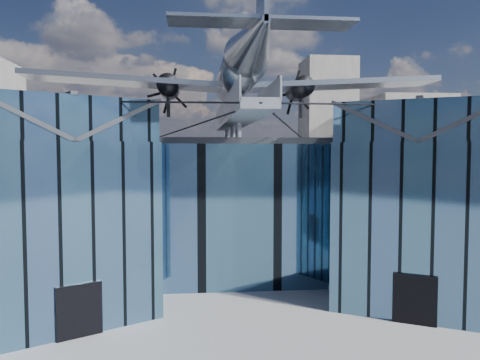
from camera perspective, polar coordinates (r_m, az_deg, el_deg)
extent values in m
plane|color=gray|center=(28.91, 0.41, -14.63)|extent=(120.00, 120.00, 0.00)
cube|color=#466D90|center=(36.69, -1.11, -3.18)|extent=(28.00, 14.00, 9.50)
cube|color=#2A2D33|center=(36.46, -1.12, 4.57)|extent=(28.00, 14.00, 0.40)
cube|color=#466D90|center=(27.70, -21.58, -5.56)|extent=(11.79, 11.43, 9.50)
cube|color=#466D90|center=(27.44, -21.85, 6.61)|extent=(11.56, 11.20, 2.20)
cube|color=#2A2D33|center=(26.98, -26.52, 6.55)|extent=(7.98, 9.23, 2.40)
cube|color=#2A2D33|center=(28.07, -17.36, 6.62)|extent=(7.98, 9.23, 2.40)
cube|color=#2A2D33|center=(27.53, -21.90, 8.99)|extent=(4.30, 7.10, 0.18)
cube|color=black|center=(24.69, -19.01, -14.83)|extent=(2.03, 1.32, 2.60)
cube|color=black|center=(29.11, -12.94, -4.98)|extent=(0.34, 0.34, 9.50)
cube|color=#466D90|center=(29.88, 21.17, -4.91)|extent=(11.79, 11.43, 9.50)
cube|color=#466D90|center=(29.63, 21.41, 6.36)|extent=(11.56, 11.20, 2.20)
cube|color=#2A2D33|center=(29.83, 17.06, 6.42)|extent=(7.98, 9.23, 2.40)
cube|color=#2A2D33|center=(29.60, 25.79, 6.26)|extent=(7.98, 9.23, 2.40)
cube|color=#2A2D33|center=(29.72, 21.46, 8.57)|extent=(4.30, 7.10, 0.18)
cube|color=black|center=(26.66, 20.53, -13.49)|extent=(2.03, 1.32, 2.60)
cube|color=black|center=(30.44, 12.65, -4.62)|extent=(0.34, 0.34, 9.50)
cube|color=#979CA4|center=(31.05, -0.28, 7.37)|extent=(1.80, 21.00, 0.50)
cube|color=#979CA4|center=(31.03, -1.96, 8.57)|extent=(0.08, 21.00, 1.10)
cube|color=#979CA4|center=(31.20, 1.38, 8.54)|extent=(0.08, 21.00, 1.10)
cylinder|color=#979CA4|center=(40.47, -1.58, 5.48)|extent=(0.44, 0.44, 1.35)
cylinder|color=#979CA4|center=(34.49, -0.84, 5.84)|extent=(0.44, 0.44, 1.35)
cylinder|color=#979CA4|center=(30.52, -0.19, 6.17)|extent=(0.44, 0.44, 1.35)
cylinder|color=#979CA4|center=(31.63, -0.37, 9.02)|extent=(0.70, 0.70, 1.40)
cylinder|color=black|center=(23.57, -11.45, 9.30)|extent=(10.55, 6.08, 0.69)
cylinder|color=black|center=(24.86, 13.73, 8.96)|extent=(10.55, 6.08, 0.69)
cylinder|color=black|center=(28.88, -5.87, 6.56)|extent=(6.09, 17.04, 1.19)
cylinder|color=black|center=(29.49, 5.95, 6.49)|extent=(6.09, 17.04, 1.19)
cylinder|color=#979DA3|center=(31.88, -0.37, 12.51)|extent=(2.50, 11.00, 2.50)
sphere|color=#979DA3|center=(37.30, -1.19, 11.17)|extent=(2.50, 2.50, 2.50)
cube|color=black|center=(36.41, -1.06, 12.46)|extent=(1.60, 1.40, 0.50)
cone|color=#979DA3|center=(23.16, 1.83, 16.76)|extent=(2.50, 7.00, 2.50)
cube|color=#979DA3|center=(21.10, 2.67, 18.66)|extent=(8.00, 1.80, 0.14)
cube|color=#979DA3|center=(32.93, -13.02, 11.60)|extent=(14.00, 3.20, 1.08)
cylinder|color=black|center=(33.28, -8.70, 11.13)|extent=(1.44, 3.20, 1.44)
cone|color=black|center=(35.06, -8.55, 10.73)|extent=(0.70, 0.70, 0.70)
cube|color=black|center=(35.21, -8.54, 10.70)|extent=(1.05, 0.06, 3.33)
cube|color=black|center=(35.21, -8.54, 10.70)|extent=(2.53, 0.06, 2.53)
cube|color=black|center=(35.21, -8.54, 10.70)|extent=(3.33, 0.06, 1.05)
cylinder|color=black|center=(32.54, -8.74, 9.13)|extent=(0.24, 0.24, 1.75)
cube|color=#979DA3|center=(34.17, 11.47, 11.32)|extent=(14.00, 3.20, 1.08)
cylinder|color=black|center=(34.09, 7.23, 10.95)|extent=(1.44, 3.20, 1.44)
cone|color=black|center=(35.84, 6.57, 10.58)|extent=(0.70, 0.70, 0.70)
cube|color=black|center=(35.98, 6.52, 10.56)|extent=(1.05, 0.06, 3.33)
cube|color=black|center=(35.98, 6.52, 10.56)|extent=(2.53, 0.06, 2.53)
cube|color=black|center=(35.98, 6.52, 10.56)|extent=(3.33, 0.06, 1.05)
cylinder|color=black|center=(33.37, 7.45, 9.00)|extent=(0.24, 0.24, 1.75)
cube|color=gray|center=(83.06, 19.14, 3.23)|extent=(12.00, 14.00, 18.00)
cube|color=gray|center=(84.10, -17.48, 1.90)|extent=(14.00, 10.00, 14.00)
cube|color=gray|center=(89.01, 10.56, 5.93)|extent=(9.00, 9.00, 26.00)
cylinder|color=#331E14|center=(46.53, 22.84, -6.58)|extent=(0.37, 0.37, 2.22)
sphere|color=#264618|center=(46.23, 22.90, -4.16)|extent=(3.53, 3.53, 2.90)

